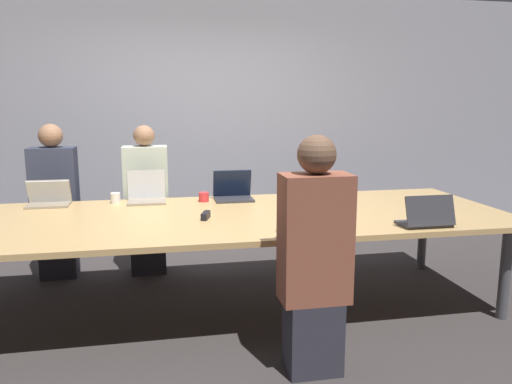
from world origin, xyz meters
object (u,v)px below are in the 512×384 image
Objects in this scene: laptop_near_right at (427,217)px; laptop_near_midright at (308,220)px; cup_far_midleft at (115,198)px; laptop_far_midleft at (147,193)px; stapler at (206,215)px; person_far_left at (56,204)px; laptop_far_left at (49,198)px; cup_far_center at (204,197)px; person_far_midleft at (147,203)px; person_near_midright at (314,260)px; laptop_far_center at (233,191)px.

laptop_near_midright is at bearing -1.86° from laptop_near_right.
cup_far_midleft is 2.51m from laptop_near_right.
stapler is (0.44, -0.74, -0.05)m from laptop_far_midleft.
person_far_left reaches higher than cup_far_midleft.
cup_far_midleft is 0.26× the size of laptop_far_left.
cup_far_midleft is at bearing 174.55° from cup_far_center.
laptop_near_midright is at bearing -42.39° from cup_far_midleft.
laptop_near_midright reaches higher than laptop_far_left.
person_far_left is at bearing 177.22° from person_far_midleft.
laptop_near_right is at bearing -2.49° from stapler.
laptop_near_midright is at bearing -101.50° from person_near_midright.
person_near_midright is 1.08m from stapler.
stapler is at bearing -19.59° from laptop_near_right.
cup_far_center is at bearing -72.35° from person_near_midright.
cup_far_midleft is (-1.01, 0.03, -0.03)m from laptop_far_center.
laptop_near_right is 0.25× the size of person_near_midright.
person_far_left reaches higher than laptop_far_left.
cup_far_center is 0.26× the size of laptop_near_midright.
laptop_far_midleft is 1.94m from person_near_midright.
cup_far_midleft is 0.70m from person_far_left.
cup_far_midleft is at bearing -0.20° from laptop_far_left.
laptop_far_center is at bearing -1.63° from cup_far_midleft.
laptop_near_right reaches higher than cup_far_midleft.
stapler is at bearing -45.69° from cup_far_midleft.
laptop_far_center is at bearing 83.07° from stapler.
cup_far_midleft is at bearing 178.37° from laptop_far_center.
person_far_left reaches higher than laptop_far_center.
person_far_left is at bearing -48.46° from person_near_midright.
laptop_far_left is (-1.28, 0.07, 0.02)m from cup_far_center.
laptop_far_midleft is 0.92m from person_far_left.
laptop_near_right is (2.18, -1.24, 0.02)m from cup_far_midleft.
laptop_near_right is at bearing -156.80° from person_near_midright.
laptop_far_midleft is 0.23× the size of person_far_left.
laptop_near_midright reaches higher than stapler.
laptop_near_right reaches higher than laptop_far_left.
laptop_far_midleft is 0.23× the size of person_far_midleft.
laptop_far_midleft is 3.63× the size of cup_far_midleft.
stapler is (1.26, -1.11, 0.09)m from person_far_left.
person_far_left reaches higher than cup_far_center.
person_far_left is at bearing 155.68° from stapler.
cup_far_center is (-0.26, -0.04, -0.03)m from laptop_far_center.
laptop_far_center is 0.24× the size of person_near_midright.
person_far_midleft is at bearing 55.18° from cup_far_midleft.
cup_far_center is 1.29m from laptop_near_midright.
cup_far_center is at bearing -40.83° from person_far_midleft.
laptop_far_left is 0.42m from person_far_left.
laptop_near_midright is (-0.85, 0.03, 0.01)m from laptop_near_right.
laptop_far_center reaches higher than stapler.
person_far_left is 9.03× the size of stapler.
person_near_midright is 9.11× the size of stapler.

